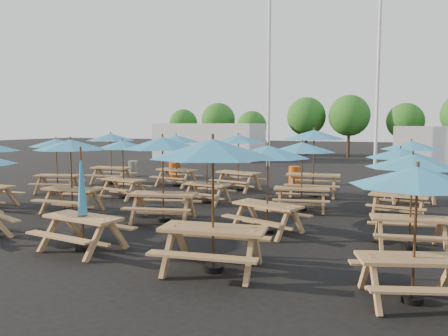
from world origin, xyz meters
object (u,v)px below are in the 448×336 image
at_px(picnic_unit_3, 111,140).
at_px(picnic_unit_11, 238,142).
at_px(picnic_unit_2, 56,146).
at_px(picnic_unit_17, 413,166).
at_px(waste_bin_1, 181,170).
at_px(picnic_unit_18, 400,157).
at_px(picnic_unit_19, 411,149).
at_px(picnic_unit_13, 268,156).
at_px(waste_bin_3, 183,170).
at_px(picnic_unit_9, 163,147).
at_px(picnic_unit_7, 176,141).
at_px(waste_bin_0, 133,169).
at_px(picnic_unit_12, 213,155).
at_px(picnic_unit_15, 314,138).
at_px(picnic_unit_5, 71,148).
at_px(waste_bin_5, 421,180).
at_px(waste_bin_2, 174,171).
at_px(waste_bin_4, 294,175).
at_px(picnic_unit_14, 302,151).
at_px(picnic_unit_10, 207,152).
at_px(picnic_unit_6, 123,148).
at_px(picnic_unit_8, 82,208).
at_px(picnic_unit_16, 417,183).

distance_m(picnic_unit_3, picnic_unit_11, 6.05).
distance_m(picnic_unit_2, picnic_unit_17, 13.19).
bearing_deg(waste_bin_1, picnic_unit_18, -30.95).
bearing_deg(picnic_unit_19, picnic_unit_13, -135.83).
height_order(waste_bin_1, waste_bin_3, same).
bearing_deg(picnic_unit_9, picnic_unit_7, 102.38).
bearing_deg(waste_bin_0, picnic_unit_18, -23.96).
height_order(picnic_unit_3, picnic_unit_12, picnic_unit_12).
relative_size(picnic_unit_9, picnic_unit_13, 1.02).
xyz_separation_m(picnic_unit_3, picnic_unit_15, (9.16, 0.07, 0.17)).
height_order(picnic_unit_5, picnic_unit_12, picnic_unit_12).
xyz_separation_m(picnic_unit_19, waste_bin_5, (0.49, 3.32, -1.47)).
bearing_deg(waste_bin_2, picnic_unit_3, -119.55).
relative_size(waste_bin_0, waste_bin_1, 1.00).
distance_m(picnic_unit_19, waste_bin_5, 3.67).
bearing_deg(waste_bin_4, waste_bin_1, 177.52).
xyz_separation_m(picnic_unit_13, waste_bin_3, (-7.18, 9.20, -1.52)).
relative_size(picnic_unit_14, picnic_unit_15, 0.91).
height_order(picnic_unit_13, picnic_unit_18, picnic_unit_13).
relative_size(picnic_unit_2, waste_bin_1, 3.11).
height_order(picnic_unit_7, picnic_unit_17, picnic_unit_7).
bearing_deg(waste_bin_4, waste_bin_3, 179.93).
xyz_separation_m(picnic_unit_5, waste_bin_4, (4.82, 9.00, -1.57)).
relative_size(picnic_unit_10, picnic_unit_18, 1.02).
xyz_separation_m(picnic_unit_2, waste_bin_3, (2.35, 6.16, -1.48)).
relative_size(picnic_unit_3, picnic_unit_18, 1.10).
xyz_separation_m(picnic_unit_6, picnic_unit_13, (6.37, -2.99, 0.05)).
relative_size(picnic_unit_19, waste_bin_2, 3.14).
height_order(picnic_unit_12, waste_bin_1, picnic_unit_12).
height_order(picnic_unit_2, picnic_unit_17, picnic_unit_2).
distance_m(picnic_unit_10, waste_bin_4, 6.32).
distance_m(picnic_unit_15, waste_bin_3, 7.99).
xyz_separation_m(picnic_unit_6, picnic_unit_15, (6.35, 3.13, 0.33)).
bearing_deg(picnic_unit_8, picnic_unit_9, 94.92).
distance_m(waste_bin_2, waste_bin_4, 6.08).
bearing_deg(picnic_unit_14, picnic_unit_5, -165.85).
height_order(picnic_unit_3, waste_bin_3, picnic_unit_3).
height_order(picnic_unit_7, picnic_unit_16, picnic_unit_7).
relative_size(picnic_unit_2, waste_bin_5, 3.11).
xyz_separation_m(picnic_unit_5, picnic_unit_17, (9.55, -0.37, -0.16)).
relative_size(picnic_unit_18, waste_bin_2, 2.64).
distance_m(picnic_unit_6, picnic_unit_12, 8.76).
distance_m(picnic_unit_9, picnic_unit_18, 6.79).
bearing_deg(picnic_unit_12, waste_bin_2, 114.18).
xyz_separation_m(picnic_unit_10, picnic_unit_11, (-0.01, 3.11, 0.25)).
distance_m(picnic_unit_2, waste_bin_1, 6.91).
relative_size(picnic_unit_2, picnic_unit_11, 0.95).
bearing_deg(picnic_unit_13, picnic_unit_5, -162.99).
bearing_deg(waste_bin_1, picnic_unit_11, -35.82).
xyz_separation_m(picnic_unit_3, picnic_unit_13, (9.18, -6.04, -0.10)).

